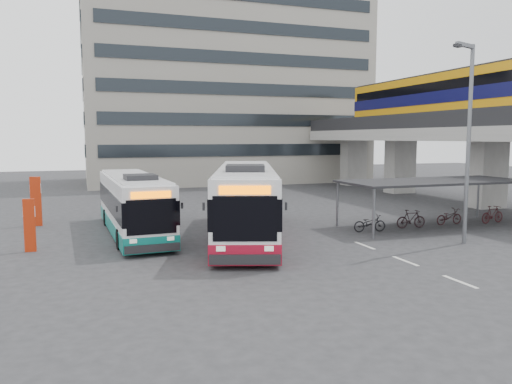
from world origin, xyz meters
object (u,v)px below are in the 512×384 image
object	(u,v)px
pedestrian	(224,224)
lamp_post	(468,132)
bus_teal	(133,205)
bus_main	(246,202)

from	to	relation	value
pedestrian	lamp_post	xyz separation A→B (m)	(10.29, -3.50, 4.16)
bus_teal	pedestrian	xyz separation A→B (m)	(3.66, -3.93, -0.56)
bus_teal	lamp_post	xyz separation A→B (m)	(13.95, -7.43, 3.60)
lamp_post	bus_main	bearing A→B (deg)	132.32
lamp_post	pedestrian	bearing A→B (deg)	141.61
bus_teal	lamp_post	size ratio (longest dim) A/B	1.22
bus_main	lamp_post	size ratio (longest dim) A/B	1.43
bus_main	bus_teal	size ratio (longest dim) A/B	1.17
bus_main	pedestrian	size ratio (longest dim) A/B	6.95
lamp_post	bus_teal	bearing A→B (deg)	132.36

